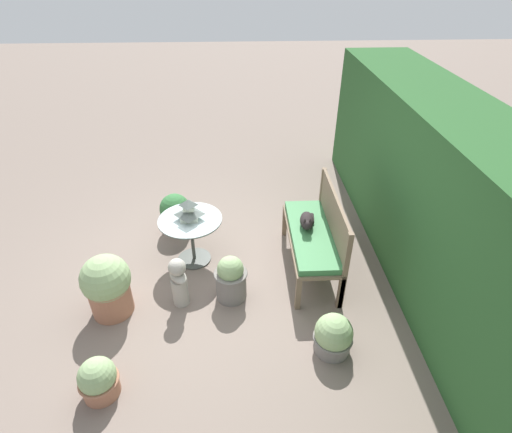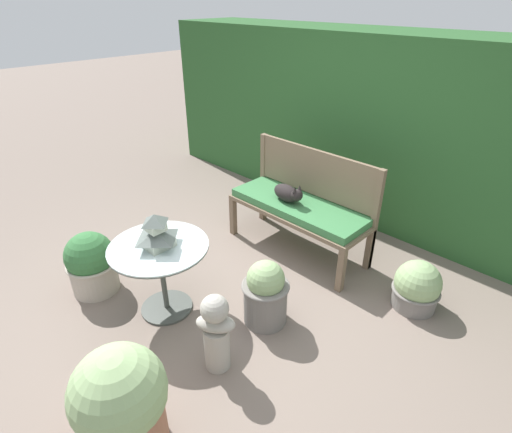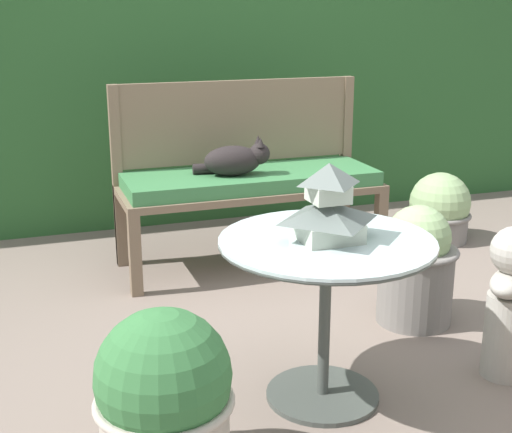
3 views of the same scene
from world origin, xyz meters
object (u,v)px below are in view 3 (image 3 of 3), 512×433
Objects in this scene: pagoda_birdhouse at (328,207)px; potted_plant_patio_mid at (439,210)px; potted_plant_bench_left at (164,401)px; potted_plant_table_near at (416,266)px; cat at (236,160)px; patio_table at (326,274)px; garden_bust at (511,299)px; garden_bench at (251,186)px.

pagoda_birdhouse reaches higher than potted_plant_patio_mid.
potted_plant_bench_left is (-0.68, -0.30, -0.48)m from pagoda_birdhouse.
pagoda_birdhouse is at bearing 23.94° from potted_plant_bench_left.
cat is at bearing 122.06° from potted_plant_table_near.
patio_table is at bearing -134.48° from potted_plant_patio_mid.
garden_bust is 1.46m from potted_plant_bench_left.
garden_bust is at bearing -114.26° from potted_plant_patio_mid.
potted_plant_patio_mid is (0.80, 1.03, -0.08)m from potted_plant_table_near.
patio_table is at bearing 23.94° from potted_plant_bench_left.
potted_plant_table_near reaches higher than potted_plant_patio_mid.
potted_plant_bench_left is (-0.68, -0.30, -0.23)m from patio_table.
patio_table is 2.79× the size of pagoda_birdhouse.
potted_plant_bench_left is at bearing -139.99° from potted_plant_patio_mid.
garden_bust is (0.56, -1.57, -0.14)m from garden_bench.
garden_bench is 1.87× the size of patio_table.
pagoda_birdhouse reaches higher than patio_table.
pagoda_birdhouse is at bearing -97.96° from garden_bench.
potted_plant_patio_mid is at bearing 40.01° from potted_plant_bench_left.
cat is at bearing 65.78° from potted_plant_bench_left.
garden_bust is 1.76m from potted_plant_patio_mid.
patio_table is 0.77m from potted_plant_bench_left.
pagoda_birdhouse is at bearing -86.74° from cat.
garden_bench is at bearing 75.56° from garden_bust.
pagoda_birdhouse is 0.45× the size of garden_bust.
cat reaches higher than potted_plant_table_near.
patio_table is 0.25m from pagoda_birdhouse.
potted_plant_bench_left is at bearing -149.93° from potted_plant_table_near.
potted_plant_table_near is at bearing 35.37° from pagoda_birdhouse.
pagoda_birdhouse reaches higher than garden_bench.
patio_table is 1.36× the size of potted_plant_bench_left.
patio_table is 0.79m from garden_bust.
cat reaches higher than potted_plant_bench_left.
pagoda_birdhouse reaches higher than potted_plant_table_near.
pagoda_birdhouse reaches higher than cat.
garden_bench is 3.34× the size of potted_plant_patio_mid.
garden_bust reaches higher than potted_plant_table_near.
pagoda_birdhouse is at bearing 0.00° from patio_table.
garden_bust reaches higher than garden_bench.
garden_bust is at bearing -70.22° from garden_bench.
patio_table is at bearing -144.63° from potted_plant_table_near.
potted_plant_table_near reaches higher than garden_bench.
cat is 1.69m from garden_bust.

